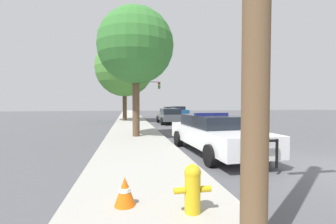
{
  "coord_description": "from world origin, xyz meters",
  "views": [
    {
      "loc": [
        -5.5,
        -5.32,
        1.81
      ],
      "look_at": [
        -0.56,
        21.82,
        0.82
      ],
      "focal_mm": 24.0,
      "sensor_mm": 36.0,
      "label": 1
    }
  ],
  "objects_px": {
    "police_car": "(214,133)",
    "traffic_cone": "(125,191)",
    "tree_sidewalk_near": "(136,46)",
    "traffic_light": "(147,91)",
    "fire_hydrant": "(193,187)",
    "car_background_oncoming": "(178,111)",
    "tree_sidewalk_mid": "(124,68)",
    "car_background_midblock": "(170,116)",
    "car_background_distant": "(168,110)"
  },
  "relations": [
    {
      "from": "police_car",
      "to": "traffic_cone",
      "type": "relative_size",
      "value": 11.52
    },
    {
      "from": "police_car",
      "to": "tree_sidewalk_near",
      "type": "height_order",
      "value": "tree_sidewalk_near"
    },
    {
      "from": "traffic_light",
      "to": "fire_hydrant",
      "type": "bearing_deg",
      "value": -93.39
    },
    {
      "from": "fire_hydrant",
      "to": "car_background_oncoming",
      "type": "distance_m",
      "value": 29.82
    },
    {
      "from": "fire_hydrant",
      "to": "tree_sidewalk_near",
      "type": "bearing_deg",
      "value": 93.6
    },
    {
      "from": "tree_sidewalk_mid",
      "to": "car_background_midblock",
      "type": "bearing_deg",
      "value": -36.86
    },
    {
      "from": "fire_hydrant",
      "to": "tree_sidewalk_mid",
      "type": "distance_m",
      "value": 20.52
    },
    {
      "from": "traffic_light",
      "to": "tree_sidewalk_near",
      "type": "height_order",
      "value": "tree_sidewalk_near"
    },
    {
      "from": "police_car",
      "to": "car_background_oncoming",
      "type": "distance_m",
      "value": 24.96
    },
    {
      "from": "police_car",
      "to": "car_background_midblock",
      "type": "xyz_separation_m",
      "value": [
        0.69,
        12.3,
        -0.01
      ]
    },
    {
      "from": "traffic_light",
      "to": "car_background_oncoming",
      "type": "distance_m",
      "value": 5.88
    },
    {
      "from": "police_car",
      "to": "car_background_distant",
      "type": "xyz_separation_m",
      "value": [
        4.48,
        33.7,
        -0.05
      ]
    },
    {
      "from": "tree_sidewalk_near",
      "to": "traffic_light",
      "type": "bearing_deg",
      "value": 83.49
    },
    {
      "from": "traffic_light",
      "to": "car_background_distant",
      "type": "height_order",
      "value": "traffic_light"
    },
    {
      "from": "traffic_light",
      "to": "tree_sidewalk_mid",
      "type": "distance_m",
      "value": 8.14
    },
    {
      "from": "tree_sidewalk_near",
      "to": "car_background_distant",
      "type": "bearing_deg",
      "value": 76.46
    },
    {
      "from": "police_car",
      "to": "car_background_oncoming",
      "type": "relative_size",
      "value": 1.14
    },
    {
      "from": "tree_sidewalk_mid",
      "to": "traffic_cone",
      "type": "distance_m",
      "value": 20.1
    },
    {
      "from": "tree_sidewalk_mid",
      "to": "tree_sidewalk_near",
      "type": "bearing_deg",
      "value": -86.5
    },
    {
      "from": "fire_hydrant",
      "to": "car_background_distant",
      "type": "xyz_separation_m",
      "value": [
        6.64,
        38.23,
        0.17
      ]
    },
    {
      "from": "tree_sidewalk_near",
      "to": "traffic_cone",
      "type": "distance_m",
      "value": 9.16
    },
    {
      "from": "police_car",
      "to": "tree_sidewalk_near",
      "type": "distance_m",
      "value": 6.24
    },
    {
      "from": "police_car",
      "to": "traffic_cone",
      "type": "height_order",
      "value": "police_car"
    },
    {
      "from": "traffic_cone",
      "to": "fire_hydrant",
      "type": "bearing_deg",
      "value": -23.05
    },
    {
      "from": "traffic_cone",
      "to": "car_background_distant",
      "type": "bearing_deg",
      "value": 78.53
    },
    {
      "from": "traffic_light",
      "to": "car_background_midblock",
      "type": "relative_size",
      "value": 1.16
    },
    {
      "from": "tree_sidewalk_near",
      "to": "tree_sidewalk_mid",
      "type": "height_order",
      "value": "tree_sidewalk_mid"
    },
    {
      "from": "police_car",
      "to": "tree_sidewalk_near",
      "type": "bearing_deg",
      "value": -59.27
    },
    {
      "from": "fire_hydrant",
      "to": "tree_sidewalk_near",
      "type": "height_order",
      "value": "tree_sidewalk_near"
    },
    {
      "from": "fire_hydrant",
      "to": "car_background_midblock",
      "type": "relative_size",
      "value": 0.18
    },
    {
      "from": "car_background_oncoming",
      "to": "traffic_cone",
      "type": "height_order",
      "value": "car_background_oncoming"
    },
    {
      "from": "tree_sidewalk_near",
      "to": "traffic_cone",
      "type": "bearing_deg",
      "value": -93.55
    },
    {
      "from": "car_background_oncoming",
      "to": "tree_sidewalk_mid",
      "type": "bearing_deg",
      "value": 46.22
    },
    {
      "from": "car_background_midblock",
      "to": "traffic_cone",
      "type": "bearing_deg",
      "value": -103.76
    },
    {
      "from": "car_background_distant",
      "to": "tree_sidewalk_near",
      "type": "relative_size",
      "value": 0.62
    },
    {
      "from": "police_car",
      "to": "fire_hydrant",
      "type": "height_order",
      "value": "police_car"
    },
    {
      "from": "car_background_distant",
      "to": "fire_hydrant",
      "type": "bearing_deg",
      "value": -102.65
    },
    {
      "from": "car_background_midblock",
      "to": "tree_sidewalk_mid",
      "type": "relative_size",
      "value": 0.51
    },
    {
      "from": "car_background_midblock",
      "to": "traffic_cone",
      "type": "relative_size",
      "value": 8.81
    },
    {
      "from": "traffic_light",
      "to": "tree_sidewalk_mid",
      "type": "height_order",
      "value": "tree_sidewalk_mid"
    },
    {
      "from": "fire_hydrant",
      "to": "tree_sidewalk_mid",
      "type": "height_order",
      "value": "tree_sidewalk_mid"
    },
    {
      "from": "police_car",
      "to": "tree_sidewalk_mid",
      "type": "height_order",
      "value": "tree_sidewalk_mid"
    },
    {
      "from": "car_background_midblock",
      "to": "car_background_oncoming",
      "type": "relative_size",
      "value": 0.87
    },
    {
      "from": "tree_sidewalk_near",
      "to": "tree_sidewalk_mid",
      "type": "xyz_separation_m",
      "value": [
        -0.7,
        11.43,
        0.69
      ]
    },
    {
      "from": "car_background_oncoming",
      "to": "traffic_cone",
      "type": "bearing_deg",
      "value": 71.43
    },
    {
      "from": "fire_hydrant",
      "to": "tree_sidewalk_near",
      "type": "relative_size",
      "value": 0.11
    },
    {
      "from": "traffic_cone",
      "to": "car_background_oncoming",
      "type": "bearing_deg",
      "value": 75.34
    },
    {
      "from": "tree_sidewalk_mid",
      "to": "police_car",
      "type": "bearing_deg",
      "value": -77.57
    },
    {
      "from": "fire_hydrant",
      "to": "car_background_distant",
      "type": "relative_size",
      "value": 0.18
    },
    {
      "from": "fire_hydrant",
      "to": "car_background_midblock",
      "type": "xyz_separation_m",
      "value": [
        2.85,
        16.83,
        0.2
      ]
    }
  ]
}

